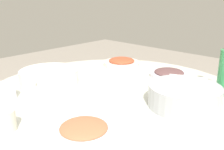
# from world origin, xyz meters

# --- Properties ---
(round_dining_table) EXTENTS (1.17, 1.17, 0.76)m
(round_dining_table) POSITION_xyz_m (0.00, 0.00, 0.63)
(round_dining_table) COLOR #99999E
(round_dining_table) RESTS_ON ground
(rice_bowl) EXTENTS (0.28, 0.28, 0.09)m
(rice_bowl) POSITION_xyz_m (0.29, 0.07, 0.80)
(rice_bowl) COLOR #B2B5BA
(rice_bowl) RESTS_ON round_dining_table
(soup_bowl) EXTENTS (0.27, 0.27, 0.07)m
(soup_bowl) POSITION_xyz_m (-0.29, -0.14, 0.79)
(soup_bowl) COLOR white
(soup_bowl) RESTS_ON round_dining_table
(dish_eggplant) EXTENTS (0.19, 0.19, 0.04)m
(dish_eggplant) POSITION_xyz_m (0.06, 0.35, 0.77)
(dish_eggplant) COLOR silver
(dish_eggplant) RESTS_ON round_dining_table
(dish_tofu_braise) EXTENTS (0.20, 0.20, 0.04)m
(dish_tofu_braise) POSITION_xyz_m (0.17, -0.33, 0.77)
(dish_tofu_braise) COLOR silver
(dish_tofu_braise) RESTS_ON round_dining_table
(dish_stirfry) EXTENTS (0.22, 0.22, 0.05)m
(dish_stirfry) POSITION_xyz_m (-0.27, 0.36, 0.77)
(dish_stirfry) COLOR silver
(dish_stirfry) RESTS_ON round_dining_table
(tea_cup_near) EXTENTS (0.06, 0.06, 0.07)m
(tea_cup_near) POSITION_xyz_m (-0.03, -0.48, 0.79)
(tea_cup_near) COLOR beige
(tea_cup_near) RESTS_ON round_dining_table
(tea_cup_far) EXTENTS (0.08, 0.08, 0.07)m
(tea_cup_far) POSITION_xyz_m (-0.27, -0.36, 0.79)
(tea_cup_far) COLOR white
(tea_cup_far) RESTS_ON round_dining_table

